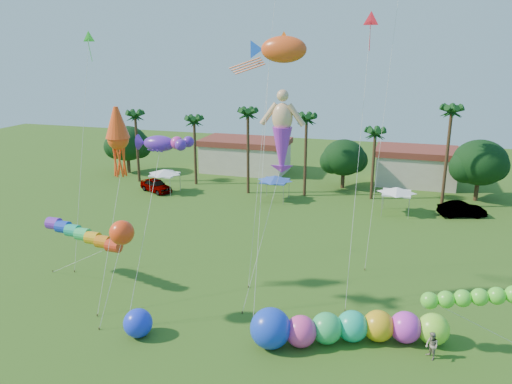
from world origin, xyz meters
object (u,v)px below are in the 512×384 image
(car_a, at_px, (156,185))
(spectator_b, at_px, (432,346))
(car_b, at_px, (462,209))
(blue_ball, at_px, (138,323))
(caterpillar_inflatable, at_px, (342,328))

(car_a, distance_m, spectator_b, 42.19)
(spectator_b, bearing_deg, car_a, -164.58)
(spectator_b, bearing_deg, car_b, 137.47)
(spectator_b, bearing_deg, blue_ball, -115.25)
(car_b, relative_size, blue_ball, 2.69)
(car_b, bearing_deg, car_a, 73.93)
(car_b, distance_m, blue_ball, 37.73)
(spectator_b, distance_m, blue_ball, 17.88)
(car_a, relative_size, blue_ball, 2.67)
(car_a, bearing_deg, blue_ball, -126.63)
(caterpillar_inflatable, height_order, blue_ball, caterpillar_inflatable)
(car_a, bearing_deg, spectator_b, -102.69)
(car_a, height_order, caterpillar_inflatable, caterpillar_inflatable)
(spectator_b, distance_m, caterpillar_inflatable, 5.25)
(car_a, xyz_separation_m, blue_ball, (14.75, -29.99, 0.08))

